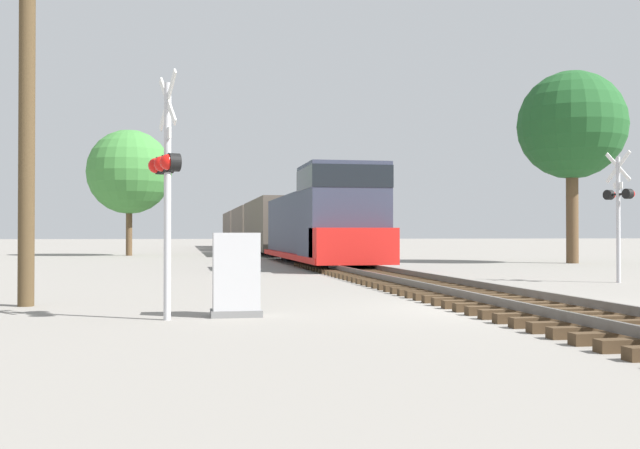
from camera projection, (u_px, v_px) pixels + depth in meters
ground_plane at (513, 309)px, 14.25m from camera, size 400.00×400.00×0.00m
rail_track_bed at (513, 302)px, 14.25m from camera, size 2.60×160.00×0.31m
freight_train at (264, 227)px, 57.21m from camera, size 3.12×62.36×4.16m
crossing_signal_near at (166, 173)px, 12.46m from camera, size 0.57×1.01×4.12m
crossing_signal_far at (619, 203)px, 22.02m from camera, size 0.55×1.01×3.87m
relay_cabinet at (236, 275)px, 12.99m from camera, size 0.88×0.55×1.45m
utility_pole at (27, 51)px, 14.87m from camera, size 1.80×0.31×9.93m
tree_far_right at (572, 126)px, 36.52m from camera, size 5.27×5.27×9.40m
tree_mid_background at (129, 172)px, 49.22m from camera, size 5.54×5.54×8.29m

